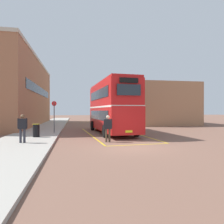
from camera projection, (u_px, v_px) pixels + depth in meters
ground_plane at (100, 127)px, 26.28m from camera, size 135.60×135.60×0.00m
sidewalk_left at (49, 126)px, 27.48m from camera, size 4.00×57.60×0.14m
brick_building_left at (16, 92)px, 29.70m from camera, size 6.68×24.41×9.36m
depot_building_right at (152, 105)px, 35.36m from camera, size 8.72×15.67×6.06m
double_decker_bus at (112, 106)px, 19.71m from camera, size 3.44×10.16×4.75m
single_deck_bus at (106, 113)px, 40.24m from camera, size 2.72×8.65×3.02m
pedestrian_boarding at (108, 126)px, 14.06m from camera, size 0.59×0.31×1.80m
pedestrian_waiting_near at (22, 126)px, 12.85m from camera, size 0.59×0.25×1.75m
litter_bin at (36, 130)px, 15.66m from camera, size 0.52×0.52×0.98m
bus_stop_sign at (54, 114)px, 18.80m from camera, size 0.43×0.15×2.83m
bay_marking_yellow at (116, 135)px, 17.87m from camera, size 5.16×12.31×0.01m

